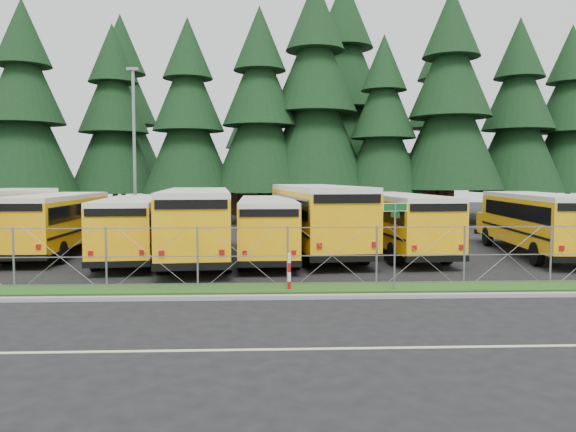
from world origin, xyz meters
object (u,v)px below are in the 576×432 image
(bus_east, at_px, (536,225))
(striped_bollard, at_px, (289,272))
(bus_4, at_px, (267,229))
(street_sign, at_px, (395,228))
(light_standard, at_px, (134,146))
(bus_5, at_px, (315,220))
(bus_2, at_px, (133,229))
(bus_3, at_px, (197,225))
(bus_6, at_px, (396,225))
(bus_1, at_px, (59,224))

(bus_east, distance_m, striped_bollard, 14.02)
(bus_4, bearing_deg, street_sign, -61.21)
(bus_4, distance_m, light_standard, 13.14)
(striped_bollard, xyz_separation_m, light_standard, (-8.59, 16.59, 4.90))
(bus_4, bearing_deg, bus_5, 33.40)
(bus_2, distance_m, bus_3, 2.89)
(bus_4, relative_size, bus_6, 0.95)
(bus_1, distance_m, bus_6, 15.84)
(bus_east, xyz_separation_m, striped_bollard, (-11.77, -7.57, -0.84))
(bus_4, bearing_deg, bus_1, 167.78)
(bus_5, bearing_deg, light_standard, 134.78)
(bus_2, bearing_deg, bus_3, -14.40)
(bus_1, height_order, bus_5, bus_5)
(bus_2, bearing_deg, striped_bollard, -53.29)
(bus_1, bearing_deg, light_standard, 75.52)
(bus_2, xyz_separation_m, bus_6, (11.94, 0.92, 0.06))
(bus_2, distance_m, striped_bollard, 9.74)
(bus_5, relative_size, striped_bollard, 10.28)
(bus_5, xyz_separation_m, bus_east, (10.16, -0.93, -0.18))
(bus_3, distance_m, bus_6, 9.18)
(bus_3, height_order, light_standard, light_standard)
(bus_1, distance_m, bus_5, 12.07)
(bus_3, distance_m, striped_bollard, 7.74)
(bus_east, distance_m, street_sign, 11.45)
(bus_2, bearing_deg, bus_5, 3.53)
(bus_4, distance_m, bus_6, 6.13)
(bus_3, distance_m, bus_east, 15.51)
(striped_bollard, bearing_deg, bus_3, 118.94)
(striped_bollard, bearing_deg, bus_6, 56.36)
(bus_5, distance_m, light_standard, 13.58)
(bus_east, bearing_deg, bus_1, -177.90)
(bus_2, height_order, light_standard, light_standard)
(bus_3, xyz_separation_m, light_standard, (-4.87, 9.87, 3.96))
(bus_east, height_order, street_sign, bus_east)
(light_standard, bearing_deg, striped_bollard, -62.63)
(bus_1, xyz_separation_m, bus_2, (3.87, -1.83, -0.06))
(bus_6, bearing_deg, bus_3, -176.31)
(bus_4, xyz_separation_m, bus_6, (6.03, 1.10, 0.08))
(bus_3, height_order, striped_bollard, bus_3)
(bus_4, distance_m, bus_east, 12.45)
(bus_5, bearing_deg, bus_6, -13.42)
(bus_1, relative_size, bus_3, 0.91)
(bus_3, xyz_separation_m, bus_6, (9.08, 1.35, -0.13))
(bus_5, height_order, street_sign, bus_5)
(bus_3, relative_size, bus_east, 1.08)
(bus_2, distance_m, bus_east, 18.34)
(bus_6, relative_size, striped_bollard, 9.03)
(street_sign, bearing_deg, bus_3, 135.76)
(bus_3, relative_size, bus_4, 1.15)
(bus_2, xyz_separation_m, striped_bollard, (6.57, -7.15, -0.76))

